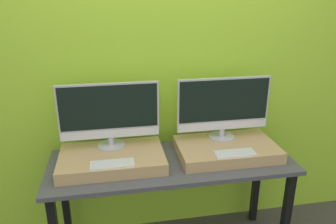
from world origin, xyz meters
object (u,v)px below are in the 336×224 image
(keyboard_left, at_px, (112,164))
(keyboard_right, at_px, (235,153))
(monitor_left, at_px, (109,113))
(monitor_right, at_px, (223,106))

(keyboard_left, relative_size, keyboard_right, 1.00)
(monitor_left, bearing_deg, monitor_right, 0.00)
(monitor_left, relative_size, keyboard_left, 2.50)
(keyboard_right, bearing_deg, keyboard_left, 180.00)
(monitor_left, distance_m, keyboard_left, 0.36)
(monitor_right, bearing_deg, keyboard_right, -90.00)
(keyboard_left, height_order, monitor_right, monitor_right)
(keyboard_left, height_order, keyboard_right, same)
(monitor_right, xyz_separation_m, keyboard_right, (0.00, -0.27, -0.24))
(monitor_right, relative_size, keyboard_right, 2.50)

